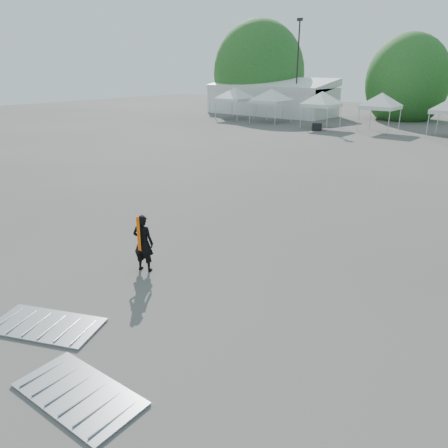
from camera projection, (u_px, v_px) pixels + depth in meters
The scene contains 13 objects.
ground at pixel (230, 245), 14.19m from camera, with size 120.00×120.00×0.00m, color #474442.
marquee at pixel (271, 98), 52.06m from camera, with size 15.00×6.25×4.23m.
light_pole_west at pixel (298, 63), 47.64m from camera, with size 0.60×0.25×10.30m.
tree_far_w at pixel (259, 74), 55.76m from camera, with size 4.80×4.80×7.30m.
tree_mid_w at pixel (407, 82), 46.61m from camera, with size 4.16×4.16×6.33m.
tent_a at pixel (235, 90), 47.10m from camera, with size 4.54×4.54×3.88m.
tent_b at pixel (272, 92), 44.16m from camera, with size 4.66×4.66×3.88m.
tent_c at pixel (322, 94), 40.08m from camera, with size 4.11×4.11×3.88m.
tent_d at pixel (382, 96), 37.90m from camera, with size 4.08×4.08×3.88m.
man at pixel (143, 243), 12.13m from camera, with size 0.70×0.58×1.66m.
barrier_left at pixel (46, 325), 9.69m from camera, with size 2.67×2.08×0.08m.
barrier_mid at pixel (79, 394), 7.66m from camera, with size 2.44×1.32×0.08m.
crate_west at pixel (317, 127), 39.31m from camera, with size 0.83×0.65×0.65m, color black.
Camera 1 is at (8.22, -10.22, 5.45)m, focal length 35.00 mm.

